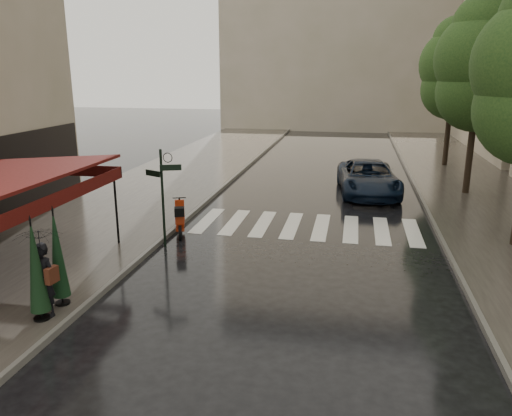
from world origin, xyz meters
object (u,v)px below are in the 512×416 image
(parked_car, at_px, (368,178))
(parasol_front, at_px, (57,254))
(pedestrian_with_umbrella, at_px, (39,246))
(parasol_back, at_px, (36,266))
(scooter, at_px, (180,219))

(parked_car, bearing_deg, parasol_front, -124.91)
(parasol_front, bearing_deg, pedestrian_with_umbrella, -91.49)
(parked_car, height_order, parasol_back, parasol_back)
(parasol_back, bearing_deg, pedestrian_with_umbrella, 86.16)
(parasol_front, xyz_separation_m, parasol_back, (-0.03, -0.76, -0.00))
(pedestrian_with_umbrella, height_order, scooter, pedestrian_with_umbrella)
(parked_car, height_order, parasol_front, parasol_front)
(scooter, xyz_separation_m, parked_car, (6.35, 7.15, 0.22))
(pedestrian_with_umbrella, bearing_deg, parasol_front, 96.43)
(pedestrian_with_umbrella, xyz_separation_m, parked_car, (7.20, 13.50, -1.01))
(scooter, relative_size, parasol_front, 0.72)
(scooter, distance_m, parasol_back, 6.64)
(scooter, relative_size, parasol_back, 0.72)
(pedestrian_with_umbrella, bearing_deg, parked_car, 69.83)
(pedestrian_with_umbrella, distance_m, parked_car, 15.33)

